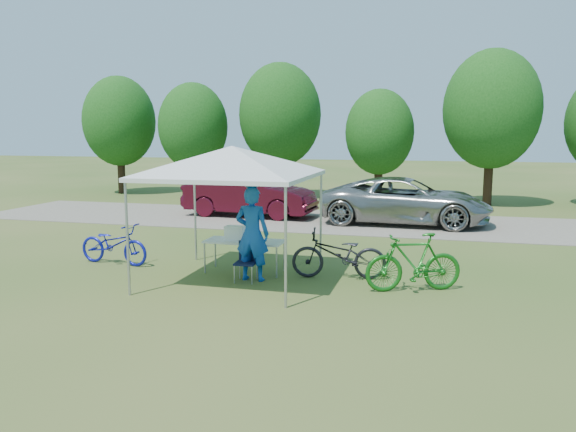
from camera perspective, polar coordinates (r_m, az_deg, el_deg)
name	(u,v)px	position (r m, az deg, el deg)	size (l,w,h in m)	color
ground	(234,280)	(11.60, -5.52, -6.49)	(100.00, 100.00, 0.00)	#2D5119
gravel_strip	(315,220)	(19.14, 2.79, -0.45)	(24.00, 5.00, 0.02)	gray
canopy	(232,150)	(11.21, -5.71, 6.72)	(4.53, 4.53, 3.00)	#A5A5AA
treeline	(338,119)	(24.91, 5.12, 9.75)	(24.89, 4.28, 6.30)	#382314
folding_table	(245,242)	(12.08, -4.44, -2.68)	(1.70, 0.71, 0.70)	white
folding_chair	(247,258)	(11.44, -4.19, -4.26)	(0.43, 0.44, 0.80)	black
cooler	(235,233)	(12.12, -5.40, -1.72)	(0.42, 0.28, 0.30)	white
ice_cream_cup	(260,240)	(11.91, -2.84, -2.46)	(0.09, 0.09, 0.07)	gold
cyclist	(252,234)	(11.36, -3.65, -1.81)	(0.70, 0.46, 1.92)	#154DAF
bike_blue	(114,244)	(13.41, -17.27, -2.73)	(0.62, 1.78, 0.94)	#11179C
bike_green	(413,262)	(10.91, 12.62, -4.60)	(0.53, 1.86, 1.12)	#17691A
bike_dark	(339,254)	(11.60, 5.18, -3.90)	(0.68, 1.94, 1.02)	black
minivan	(406,201)	(18.71, 11.86, 1.54)	(2.51, 5.45, 1.51)	#9F9F9B
sedan	(250,194)	(20.03, -3.92, 2.21)	(1.64, 4.69, 1.55)	#450B19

